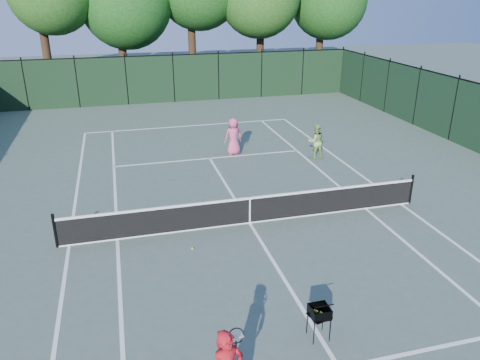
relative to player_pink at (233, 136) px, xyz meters
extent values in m
plane|color=#4B5B4F|center=(-1.16, -6.69, -0.84)|extent=(90.00, 90.00, 0.00)
cube|color=white|center=(-6.65, -6.69, -0.84)|extent=(0.10, 23.77, 0.01)
cube|color=white|center=(4.32, -6.69, -0.84)|extent=(0.10, 23.77, 0.01)
cube|color=white|center=(-5.28, -6.69, -0.84)|extent=(0.10, 23.77, 0.01)
cube|color=white|center=(2.95, -6.69, -0.84)|extent=(0.10, 23.77, 0.01)
cube|color=white|center=(-1.16, 5.20, -0.84)|extent=(10.97, 0.10, 0.01)
cube|color=white|center=(-1.16, -0.29, -0.84)|extent=(8.23, 0.10, 0.01)
cube|color=white|center=(-1.16, -6.69, -0.84)|extent=(0.10, 12.80, 0.01)
cube|color=black|center=(-1.16, -6.69, -0.38)|extent=(11.60, 0.03, 0.85)
cube|color=white|center=(-1.16, -6.69, 0.04)|extent=(11.60, 0.05, 0.07)
cube|color=white|center=(-1.16, -6.69, -0.82)|extent=(11.60, 0.05, 0.04)
cube|color=white|center=(-1.16, -6.69, -0.38)|extent=(0.05, 0.04, 0.91)
cylinder|color=black|center=(-6.96, -6.69, -0.31)|extent=(0.09, 0.09, 1.06)
cylinder|color=black|center=(4.64, -6.69, -0.31)|extent=(0.09, 0.09, 1.06)
cube|color=black|center=(-1.16, 11.31, 0.66)|extent=(24.00, 0.05, 3.00)
cylinder|color=black|center=(-9.16, 15.31, 1.56)|extent=(0.56, 0.56, 4.80)
cylinder|color=black|center=(-4.16, 15.11, 1.31)|extent=(0.56, 0.56, 4.30)
cylinder|color=black|center=(0.84, 15.61, 1.66)|extent=(0.56, 0.56, 5.00)
cylinder|color=black|center=(5.84, 14.91, 1.46)|extent=(0.56, 0.56, 4.60)
cylinder|color=black|center=(10.84, 15.41, 1.36)|extent=(0.56, 0.56, 4.40)
cylinder|color=black|center=(-3.24, -13.03, 0.11)|extent=(0.03, 0.03, 0.30)
torus|color=black|center=(-3.24, -13.03, 0.38)|extent=(0.30, 0.10, 0.30)
imported|color=#D44A77|center=(0.00, 0.00, 0.00)|extent=(0.89, 0.65, 1.68)
imported|color=#8AB75B|center=(3.33, -1.48, -0.06)|extent=(0.77, 0.61, 1.56)
cylinder|color=black|center=(-1.39, -12.33, -0.56)|extent=(0.02, 0.02, 0.55)
cylinder|color=black|center=(-1.02, -12.33, -0.56)|extent=(0.02, 0.02, 0.55)
cylinder|color=black|center=(-1.39, -11.97, -0.56)|extent=(0.02, 0.02, 0.55)
cylinder|color=black|center=(-1.02, -11.97, -0.56)|extent=(0.02, 0.02, 0.55)
cube|color=black|center=(-1.21, -12.15, -0.17)|extent=(0.49, 0.49, 0.23)
sphere|color=#C0DF2D|center=(-1.21, -12.15, -0.24)|extent=(0.06, 0.06, 0.06)
sphere|color=#C0DF2D|center=(-1.21, -12.15, -0.24)|extent=(0.06, 0.06, 0.06)
sphere|color=#C0DF2D|center=(-1.21, -12.15, -0.24)|extent=(0.06, 0.06, 0.06)
sphere|color=#C0DF2D|center=(-1.21, -12.15, -0.24)|extent=(0.06, 0.06, 0.06)
sphere|color=#C0DF2D|center=(-1.21, -12.15, -0.24)|extent=(0.06, 0.06, 0.06)
sphere|color=#C0DF2D|center=(-1.21, -12.15, -0.24)|extent=(0.06, 0.06, 0.06)
sphere|color=#C0DF2D|center=(-1.21, -12.15, -0.24)|extent=(0.06, 0.06, 0.06)
sphere|color=#C0DF2D|center=(-1.21, -12.15, -0.24)|extent=(0.06, 0.06, 0.06)
sphere|color=#C0DF2D|center=(-1.21, -12.15, -0.24)|extent=(0.06, 0.06, 0.06)
sphere|color=#C0DF2D|center=(-1.21, -12.15, -0.24)|extent=(0.06, 0.06, 0.06)
sphere|color=#C0DF2D|center=(-1.21, -12.15, -0.24)|extent=(0.06, 0.06, 0.06)
sphere|color=#C0DF2D|center=(-1.21, -12.15, -0.24)|extent=(0.06, 0.06, 0.06)
sphere|color=#C0DF2D|center=(-1.21, -12.15, -0.24)|extent=(0.06, 0.06, 0.06)
sphere|color=#C5E82F|center=(-3.20, -7.85, -0.80)|extent=(0.07, 0.07, 0.07)
camera|label=1|loc=(-4.89, -19.47, 6.09)|focal=35.00mm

